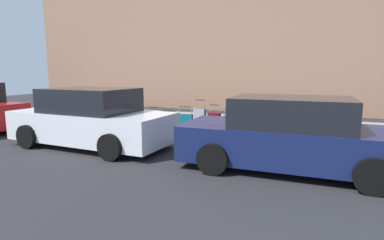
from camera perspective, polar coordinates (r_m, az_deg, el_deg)
ground_plane at (r=10.04m, az=-9.53°, el=-2.88°), size 40.00×40.00×0.00m
sidewalk_curb at (r=12.17m, az=-3.20°, el=-0.37°), size 18.00×5.00×0.14m
building_facade_sidewalk_side at (r=18.22m, az=5.99°, el=20.53°), size 24.00×3.00×11.43m
suitcase_red_0 at (r=8.99m, az=13.05°, el=-1.36°), size 0.36×0.23×0.88m
suitcase_black_1 at (r=9.11m, az=10.07°, el=-1.35°), size 0.42×0.22×0.64m
suitcase_navy_2 at (r=9.29m, az=7.08°, el=-1.06°), size 0.42×0.22×0.80m
suitcase_maroon_3 at (r=9.40m, az=4.15°, el=-0.65°), size 0.38×0.23×0.92m
suitcase_silver_4 at (r=9.54m, az=1.46°, el=-0.15°), size 0.37×0.23×1.06m
suitcase_teal_5 at (r=9.83m, az=-1.29°, el=-0.51°), size 0.51×0.25×0.81m
suitcase_olive_6 at (r=10.02m, az=-4.54°, el=-0.16°), size 0.49×0.27×0.69m
suitcase_red_7 at (r=10.36m, az=-7.19°, el=-0.19°), size 0.47×0.24×0.75m
fire_hydrant at (r=10.77m, az=-11.60°, el=0.68°), size 0.39×0.21×0.73m
bollard_post at (r=11.03m, az=-14.79°, el=0.72°), size 0.11×0.11×0.75m
parked_car_navy_0 at (r=6.68m, az=17.86°, el=-2.84°), size 4.56×2.14×1.53m
parked_car_white_1 at (r=8.82m, az=-18.30°, el=0.12°), size 4.55×2.14×1.60m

